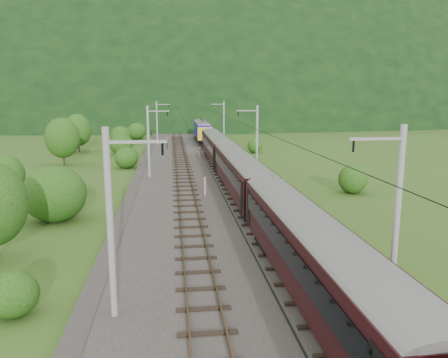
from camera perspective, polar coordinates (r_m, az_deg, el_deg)
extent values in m
plane|color=#39541A|center=(20.31, 4.43, -17.08)|extent=(600.00, 600.00, 0.00)
cube|color=#38332D|center=(29.34, 0.59, -7.67)|extent=(14.00, 220.00, 0.30)
cube|color=#523723|center=(29.01, -5.57, -7.23)|extent=(0.08, 220.00, 0.15)
cube|color=#523723|center=(29.07, -2.72, -7.15)|extent=(0.08, 220.00, 0.15)
cube|color=black|center=(29.07, -4.14, -7.44)|extent=(2.40, 220.00, 0.12)
cube|color=#523723|center=(29.49, 3.86, -6.90)|extent=(0.08, 220.00, 0.15)
cube|color=#523723|center=(29.78, 6.59, -6.76)|extent=(0.08, 220.00, 0.15)
cube|color=black|center=(29.67, 5.23, -7.08)|extent=(2.40, 220.00, 0.12)
cylinder|color=gray|center=(18.50, -14.65, -5.86)|extent=(0.28, 0.28, 8.00)
cube|color=gray|center=(17.70, -11.32, 4.78)|extent=(2.40, 0.12, 0.12)
cylinder|color=black|center=(17.69, -8.05, 3.91)|extent=(0.10, 0.10, 0.50)
cylinder|color=gray|center=(49.89, -9.84, 4.83)|extent=(0.28, 0.28, 8.00)
cube|color=gray|center=(49.60, -8.57, 8.77)|extent=(2.40, 0.12, 0.12)
cylinder|color=black|center=(49.60, -7.39, 8.45)|extent=(0.10, 0.10, 0.50)
cylinder|color=gray|center=(81.76, -8.75, 7.22)|extent=(0.28, 0.28, 8.00)
cube|color=gray|center=(81.58, -7.97, 9.63)|extent=(2.40, 0.12, 0.12)
cylinder|color=black|center=(81.58, -7.25, 9.44)|extent=(0.10, 0.10, 0.50)
cylinder|color=gray|center=(113.70, -8.27, 8.28)|extent=(0.28, 0.28, 8.00)
cube|color=gray|center=(113.57, -7.70, 10.01)|extent=(2.40, 0.12, 0.12)
cylinder|color=black|center=(113.57, -7.19, 9.87)|extent=(0.10, 0.10, 0.50)
cylinder|color=gray|center=(145.67, -8.00, 8.87)|extent=(0.28, 0.28, 8.00)
cube|color=gray|center=(145.57, -7.55, 10.22)|extent=(2.40, 0.12, 0.12)
cylinder|color=black|center=(145.57, -7.15, 10.11)|extent=(0.10, 0.10, 0.50)
cylinder|color=gray|center=(20.79, 21.67, -4.42)|extent=(0.28, 0.28, 8.00)
cube|color=gray|center=(19.65, 19.29, 4.98)|extent=(2.40, 0.12, 0.12)
cylinder|color=black|center=(19.26, 16.55, 4.14)|extent=(0.10, 0.10, 0.50)
cylinder|color=gray|center=(50.79, 4.32, 5.06)|extent=(0.28, 0.28, 8.00)
cube|color=gray|center=(50.33, 3.02, 8.91)|extent=(2.40, 0.12, 0.12)
cylinder|color=black|center=(50.18, 1.88, 8.57)|extent=(0.10, 0.10, 0.50)
cylinder|color=gray|center=(82.31, -0.02, 7.38)|extent=(0.28, 0.28, 8.00)
cube|color=gray|center=(82.03, -0.86, 9.74)|extent=(2.40, 0.12, 0.12)
cylinder|color=black|center=(81.93, -1.57, 9.53)|extent=(0.10, 0.10, 0.50)
cylinder|color=gray|center=(114.10, -1.97, 8.39)|extent=(0.28, 0.28, 8.00)
cube|color=gray|center=(113.89, -2.59, 10.09)|extent=(2.40, 0.12, 0.12)
cylinder|color=black|center=(113.83, -3.10, 9.94)|extent=(0.10, 0.10, 0.50)
cylinder|color=gray|center=(145.98, -3.07, 8.96)|extent=(0.28, 0.28, 8.00)
cube|color=gray|center=(145.82, -3.56, 10.29)|extent=(2.40, 0.12, 0.12)
cylinder|color=black|center=(145.77, -3.96, 10.17)|extent=(0.10, 0.10, 0.50)
cylinder|color=black|center=(27.69, -4.34, 5.91)|extent=(0.03, 198.00, 0.03)
cylinder|color=black|center=(28.31, 5.47, 6.00)|extent=(0.03, 198.00, 0.03)
ellipsoid|color=black|center=(277.74, -6.22, 9.01)|extent=(504.00, 360.00, 244.00)
cube|color=black|center=(19.85, 11.42, -9.45)|extent=(2.56, 19.43, 2.65)
cylinder|color=slate|center=(19.47, 11.55, -6.16)|extent=(2.56, 19.33, 2.56)
cube|color=black|center=(19.38, 7.76, -8.83)|extent=(0.05, 17.10, 1.02)
cube|color=black|center=(20.18, 15.00, -8.31)|extent=(0.05, 17.10, 1.02)
cube|color=black|center=(26.58, 6.67, -7.91)|extent=(1.94, 2.83, 0.79)
cube|color=black|center=(38.98, 2.12, 0.88)|extent=(2.56, 19.43, 2.65)
cylinder|color=slate|center=(38.79, 2.13, 2.61)|extent=(2.56, 19.33, 2.56)
cube|color=black|center=(38.74, 0.22, 1.30)|extent=(0.05, 17.10, 1.02)
cube|color=black|center=(39.15, 4.00, 1.37)|extent=(0.05, 17.10, 1.02)
cube|color=black|center=(32.82, 3.96, -4.17)|extent=(1.94, 2.83, 0.79)
cube|color=black|center=(45.91, 0.78, 0.25)|extent=(1.94, 2.83, 0.79)
cube|color=black|center=(58.88, -0.97, 4.34)|extent=(2.56, 19.43, 2.65)
cylinder|color=slate|center=(58.75, -0.97, 5.49)|extent=(2.56, 19.33, 2.56)
cube|color=black|center=(58.73, -2.24, 4.62)|extent=(0.05, 17.10, 1.02)
cube|color=black|center=(58.99, 0.29, 4.66)|extent=(0.05, 17.10, 1.02)
cube|color=black|center=(52.43, -0.19, 1.61)|extent=(1.94, 2.83, 0.79)
cube|color=black|center=(65.81, -1.58, 3.53)|extent=(1.94, 2.83, 0.79)
cube|color=#14139A|center=(86.88, -2.91, 6.49)|extent=(2.56, 15.90, 2.65)
cylinder|color=slate|center=(86.79, -2.92, 7.28)|extent=(2.56, 15.82, 2.56)
cube|color=black|center=(86.77, -3.77, 6.69)|extent=(0.05, 13.99, 1.02)
cube|color=black|center=(86.95, -2.05, 6.71)|extent=(0.05, 13.99, 1.02)
cube|color=black|center=(81.51, -2.62, 4.98)|extent=(1.94, 2.83, 0.79)
cube|color=black|center=(92.55, -3.14, 5.70)|extent=(1.94, 2.83, 0.79)
cube|color=gold|center=(94.60, -3.24, 6.75)|extent=(2.61, 0.50, 2.38)
cube|color=gold|center=(79.19, -2.51, 5.92)|extent=(2.61, 0.50, 2.38)
cube|color=black|center=(89.74, -3.06, 7.79)|extent=(0.08, 1.60, 0.79)
cylinder|color=red|center=(40.46, -2.49, -0.96)|extent=(0.18, 0.18, 1.71)
cylinder|color=red|center=(64.44, -3.19, 3.44)|extent=(0.16, 0.16, 1.52)
cylinder|color=black|center=(75.62, -7.43, 4.59)|extent=(0.12, 0.12, 1.78)
sphere|color=red|center=(75.52, -7.45, 5.30)|extent=(0.21, 0.21, 0.21)
ellipsoid|color=#1B4412|center=(21.67, -25.88, -13.40)|extent=(2.23, 2.23, 2.00)
ellipsoid|color=#1B4412|center=(35.43, -21.27, -1.82)|extent=(4.75, 4.75, 4.27)
ellipsoid|color=#1B4412|center=(44.94, -20.49, -0.16)|extent=(3.06, 3.06, 2.76)
ellipsoid|color=#1B4412|center=(58.43, -12.62, 2.75)|extent=(3.12, 3.12, 2.81)
ellipsoid|color=#1B4412|center=(71.85, -13.28, 4.43)|extent=(3.69, 3.69, 3.32)
ellipsoid|color=#1B4412|center=(85.90, -13.34, 5.55)|extent=(3.98, 3.98, 3.58)
ellipsoid|color=#1B4412|center=(95.64, -11.31, 6.17)|extent=(3.98, 3.98, 3.58)
ellipsoid|color=#1B4412|center=(109.45, -10.62, 6.59)|extent=(3.14, 3.14, 2.83)
cylinder|color=black|center=(43.03, -26.36, -1.35)|extent=(0.24, 0.24, 2.38)
ellipsoid|color=#1B4412|center=(42.78, -26.51, 0.43)|extent=(3.06, 3.06, 3.67)
cylinder|color=black|center=(63.00, -20.24, 3.25)|extent=(0.24, 0.24, 3.52)
ellipsoid|color=#1B4412|center=(62.78, -20.36, 5.06)|extent=(4.53, 4.53, 5.43)
cylinder|color=black|center=(76.88, -18.47, 4.62)|extent=(0.24, 0.24, 3.44)
ellipsoid|color=#1B4412|center=(76.70, -18.56, 6.08)|extent=(4.42, 4.42, 5.30)
ellipsoid|color=#1B4412|center=(44.37, 16.47, -0.19)|extent=(2.81, 2.81, 2.53)
ellipsoid|color=#1B4412|center=(72.11, 4.03, 4.26)|extent=(2.41, 2.41, 2.17)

